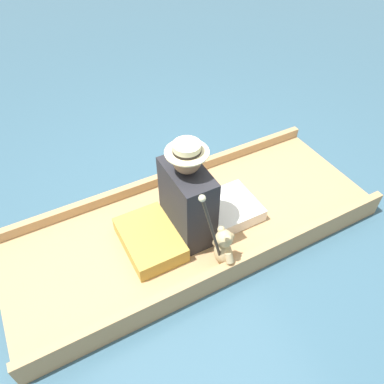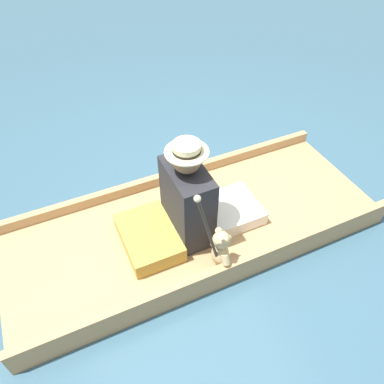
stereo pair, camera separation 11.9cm
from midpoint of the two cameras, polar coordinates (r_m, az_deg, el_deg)
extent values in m
plane|color=#385B70|center=(3.11, -0.91, -6.07)|extent=(16.00, 16.00, 0.00)
cube|color=tan|center=(3.06, -0.92, -5.31)|extent=(1.13, 2.96, 0.13)
cube|color=tan|center=(3.32, -5.24, 2.14)|extent=(0.06, 2.96, 0.09)
cube|color=tan|center=(2.69, 4.46, -11.42)|extent=(0.06, 2.96, 0.09)
cube|color=#B7933D|center=(2.83, -7.62, -7.20)|extent=(0.55, 0.38, 0.13)
cube|color=white|center=(3.04, 4.29, -2.64)|extent=(0.42, 0.47, 0.11)
cube|color=#232328|center=(2.73, -1.94, -1.68)|extent=(0.47, 0.25, 0.61)
cube|color=beige|center=(2.74, 0.45, -0.08)|extent=(0.04, 0.01, 0.34)
cube|color=white|center=(2.80, -0.83, 1.98)|extent=(0.02, 0.01, 0.37)
cube|color=white|center=(2.64, 1.78, -1.33)|extent=(0.02, 0.01, 0.37)
sphere|color=#936B4C|center=(2.45, -2.17, 4.91)|extent=(0.20, 0.20, 0.20)
cylinder|color=beige|center=(2.41, -2.21, 6.08)|extent=(0.29, 0.29, 0.01)
cylinder|color=beige|center=(2.39, -2.23, 6.74)|extent=(0.19, 0.19, 0.06)
cylinder|color=black|center=(2.40, -2.22, 6.39)|extent=(0.19, 0.19, 0.02)
ellipsoid|color=tan|center=(2.69, 3.49, -9.19)|extent=(0.15, 0.12, 0.22)
sphere|color=tan|center=(2.57, 3.64, -7.08)|extent=(0.12, 0.12, 0.12)
sphere|color=tan|center=(2.59, 4.65, -6.76)|extent=(0.05, 0.05, 0.05)
sphere|color=tan|center=(2.55, 3.18, -5.75)|extent=(0.05, 0.05, 0.05)
sphere|color=tan|center=(2.51, 4.21, -7.09)|extent=(0.05, 0.05, 0.05)
cylinder|color=tan|center=(2.70, 2.67, -7.54)|extent=(0.08, 0.06, 0.09)
cylinder|color=tan|center=(2.62, 4.42, -9.89)|extent=(0.08, 0.06, 0.09)
sphere|color=tan|center=(2.78, 3.55, -9.37)|extent=(0.06, 0.06, 0.06)
sphere|color=tan|center=(2.75, 4.40, -10.51)|extent=(0.06, 0.06, 0.06)
cylinder|color=silver|center=(3.27, 0.49, 0.41)|extent=(0.08, 0.08, 0.01)
cylinder|color=silver|center=(3.24, 0.49, 0.81)|extent=(0.01, 0.01, 0.06)
cone|color=silver|center=(3.21, 0.50, 1.43)|extent=(0.09, 0.09, 0.04)
cylinder|color=#2D2823|center=(2.42, 1.91, -6.69)|extent=(0.02, 0.21, 0.78)
sphere|color=beige|center=(2.10, -0.06, -1.00)|extent=(0.04, 0.04, 0.04)
camera|label=1|loc=(0.06, -91.27, -1.24)|focal=35.00mm
camera|label=2|loc=(0.06, 88.73, 1.24)|focal=35.00mm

